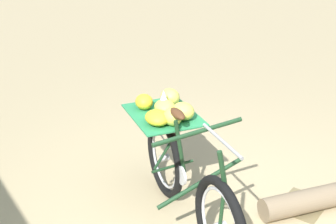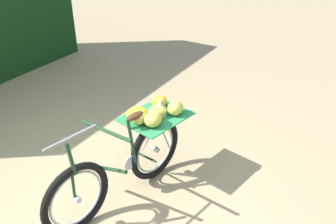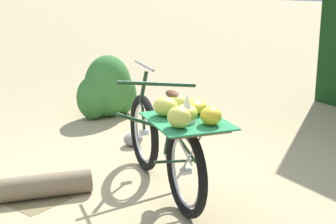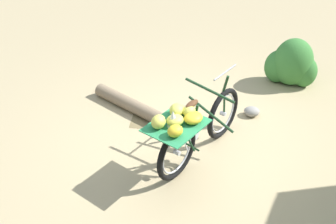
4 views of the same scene
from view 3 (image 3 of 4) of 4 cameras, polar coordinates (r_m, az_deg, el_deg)
ground_plane at (r=4.71m, az=-3.00°, el=-7.79°), size 60.00×60.00×0.00m
bicycle at (r=4.24m, az=0.08°, el=-2.93°), size 1.18×1.68×1.03m
shrub_cluster at (r=6.76m, az=-6.77°, el=2.47°), size 0.85×0.59×0.81m
path_stone at (r=5.66m, az=-3.89°, el=-3.01°), size 0.23×0.20×0.15m
leaf_litter_patch at (r=4.46m, az=-14.15°, el=-9.58°), size 0.44×0.36×0.01m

